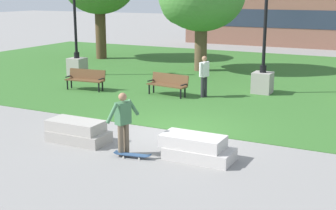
# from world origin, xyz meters

# --- Properties ---
(ground_plane) EXTENTS (140.00, 140.00, 0.00)m
(ground_plane) POSITION_xyz_m (0.00, 0.00, 0.00)
(ground_plane) COLOR gray
(grass_lawn) EXTENTS (40.00, 20.00, 0.02)m
(grass_lawn) POSITION_xyz_m (0.00, 10.00, 0.01)
(grass_lawn) COLOR #336628
(grass_lawn) RESTS_ON ground
(concrete_block_center) EXTENTS (1.82, 0.90, 0.64)m
(concrete_block_center) POSITION_xyz_m (-2.16, -2.25, 0.31)
(concrete_block_center) COLOR #9E9991
(concrete_block_center) RESTS_ON ground
(concrete_block_left) EXTENTS (1.91, 0.90, 0.64)m
(concrete_block_left) POSITION_xyz_m (1.54, -2.04, 0.31)
(concrete_block_left) COLOR #BCB7B2
(concrete_block_left) RESTS_ON ground
(person_skateboarder) EXTENTS (0.36, 1.23, 1.71)m
(person_skateboarder) POSITION_xyz_m (-0.35, -2.60, 0.97)
(person_skateboarder) COLOR brown
(person_skateboarder) RESTS_ON ground
(skateboard) EXTENTS (1.04, 0.38, 0.14)m
(skateboard) POSITION_xyz_m (-0.01, -2.71, 0.09)
(skateboard) COLOR #2D4C75
(skateboard) RESTS_ON ground
(park_bench_near_left) EXTENTS (1.84, 0.70, 0.90)m
(park_bench_near_left) POSITION_xyz_m (-6.36, 3.85, 0.54)
(park_bench_near_left) COLOR brown
(park_bench_near_left) RESTS_ON grass_lawn
(park_bench_near_right) EXTENTS (1.85, 0.76, 0.90)m
(park_bench_near_right) POSITION_xyz_m (-2.57, 4.48, 0.54)
(park_bench_near_right) COLOR brown
(park_bench_near_right) RESTS_ON grass_lawn
(lamp_post_right) EXTENTS (1.32, 0.80, 5.01)m
(lamp_post_right) POSITION_xyz_m (0.85, 6.69, 1.04)
(lamp_post_right) COLOR gray
(lamp_post_right) RESTS_ON grass_lawn
(lamp_post_left) EXTENTS (1.32, 0.80, 5.06)m
(lamp_post_left) POSITION_xyz_m (-8.99, 6.67, 1.05)
(lamp_post_left) COLOR gray
(lamp_post_left) RESTS_ON grass_lawn
(person_bystander_near_lawn) EXTENTS (0.31, 0.66, 1.71)m
(person_bystander_near_lawn) POSITION_xyz_m (-1.10, 4.86, 0.98)
(person_bystander_near_lawn) COLOR #28282D
(person_bystander_near_lawn) RESTS_ON grass_lawn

